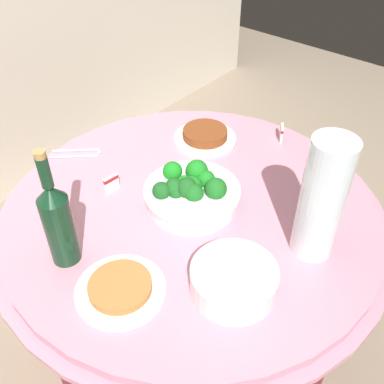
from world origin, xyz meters
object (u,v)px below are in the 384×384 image
(food_plate_stir_fry, at_px, (205,136))
(label_placard_front, at_px, (111,183))
(wine_bottle, at_px, (58,222))
(plate_stack, at_px, (234,280))
(serving_tongs, at_px, (77,153))
(decorative_fruit_vase, at_px, (321,205))
(food_plate_peanuts, at_px, (120,289))
(label_placard_mid, at_px, (282,132))
(broccoli_bowl, at_px, (192,193))

(food_plate_stir_fry, bearing_deg, label_placard_front, 173.91)
(wine_bottle, bearing_deg, plate_stack, -63.70)
(serving_tongs, distance_m, label_placard_front, 0.24)
(plate_stack, relative_size, label_placard_front, 3.82)
(food_plate_stir_fry, bearing_deg, wine_bottle, -174.15)
(plate_stack, height_order, decorative_fruit_vase, decorative_fruit_vase)
(plate_stack, bearing_deg, food_plate_peanuts, 131.71)
(wine_bottle, xyz_separation_m, label_placard_mid, (0.83, -0.14, -0.10))
(decorative_fruit_vase, distance_m, food_plate_stir_fry, 0.60)
(broccoli_bowl, relative_size, wine_bottle, 0.83)
(label_placard_front, bearing_deg, food_plate_peanuts, -129.35)
(broccoli_bowl, height_order, serving_tongs, broccoli_bowl)
(broccoli_bowl, xyz_separation_m, serving_tongs, (-0.05, 0.46, -0.04))
(wine_bottle, height_order, decorative_fruit_vase, decorative_fruit_vase)
(broccoli_bowl, distance_m, wine_bottle, 0.39)
(label_placard_front, xyz_separation_m, label_placard_mid, (0.57, -0.25, 0.00))
(food_plate_peanuts, relative_size, label_placard_mid, 4.00)
(plate_stack, height_order, label_placard_mid, plate_stack)
(plate_stack, height_order, serving_tongs, plate_stack)
(wine_bottle, relative_size, label_placard_front, 6.11)
(decorative_fruit_vase, xyz_separation_m, label_placard_front, (-0.18, 0.58, -0.12))
(broccoli_bowl, bearing_deg, label_placard_front, 114.86)
(decorative_fruit_vase, distance_m, serving_tongs, 0.84)
(broccoli_bowl, bearing_deg, food_plate_peanuts, -168.72)
(decorative_fruit_vase, relative_size, label_placard_mid, 6.18)
(wine_bottle, height_order, label_placard_mid, wine_bottle)
(serving_tongs, distance_m, food_plate_peanuts, 0.61)
(food_plate_peanuts, distance_m, food_plate_stir_fry, 0.69)
(food_plate_stir_fry, relative_size, label_placard_front, 4.00)
(wine_bottle, bearing_deg, broccoli_bowl, -18.07)
(decorative_fruit_vase, relative_size, serving_tongs, 2.33)
(food_plate_stir_fry, height_order, label_placard_front, label_placard_front)
(broccoli_bowl, xyz_separation_m, wine_bottle, (-0.36, 0.12, 0.08))
(plate_stack, xyz_separation_m, decorative_fruit_vase, (0.24, -0.08, 0.12))
(food_plate_stir_fry, bearing_deg, plate_stack, -135.36)
(food_plate_peanuts, bearing_deg, label_placard_mid, 3.58)
(serving_tongs, bearing_deg, food_plate_peanuts, -119.27)
(broccoli_bowl, distance_m, plate_stack, 0.32)
(label_placard_front, relative_size, label_placard_mid, 1.00)
(decorative_fruit_vase, height_order, label_placard_front, decorative_fruit_vase)
(wine_bottle, relative_size, food_plate_stir_fry, 1.53)
(wine_bottle, bearing_deg, decorative_fruit_vase, -47.00)
(plate_stack, relative_size, serving_tongs, 1.44)
(wine_bottle, distance_m, food_plate_peanuts, 0.22)
(broccoli_bowl, relative_size, serving_tongs, 1.92)
(wine_bottle, distance_m, label_placard_mid, 0.85)
(wine_bottle, relative_size, serving_tongs, 2.30)
(wine_bottle, height_order, label_placard_front, wine_bottle)
(food_plate_stir_fry, bearing_deg, broccoli_bowl, -147.68)
(broccoli_bowl, bearing_deg, food_plate_stir_fry, 32.32)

